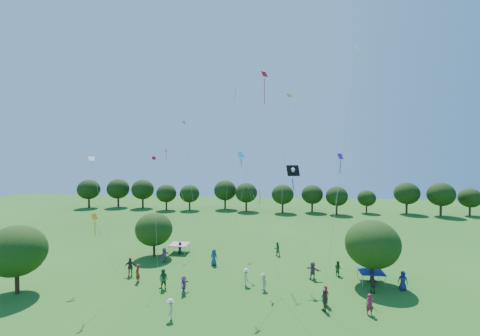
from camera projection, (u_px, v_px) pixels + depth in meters
name	position (u px, v px, depth m)	size (l,w,h in m)	color
near_tree_west	(16.00, 251.00, 28.05)	(4.93, 4.93, 6.01)	#422B19
near_tree_north	(154.00, 229.00, 38.55)	(4.42, 4.42, 5.30)	#422B19
near_tree_east	(372.00, 244.00, 30.14)	(5.01, 5.01, 6.07)	#422B19
treeline	(255.00, 193.00, 70.86)	(88.01, 8.77, 6.77)	#422B19
tent_red_stripe	(179.00, 244.00, 40.17)	(2.20, 2.20, 1.10)	red
tent_blue	(371.00, 272.00, 30.64)	(2.20, 2.20, 1.10)	#1A31AA
crowd_person_0	(214.00, 257.00, 35.53)	(0.88, 0.48, 1.79)	navy
crowd_person_1	(326.00, 296.00, 25.81)	(0.62, 0.40, 1.66)	maroon
crowd_person_2	(277.00, 249.00, 39.00)	(0.81, 0.44, 1.64)	#235326
crowd_person_3	(170.00, 309.00, 23.70)	(1.00, 0.45, 1.53)	beige
crowd_person_4	(324.00, 300.00, 24.97)	(0.98, 0.45, 1.67)	#453E37
crowd_person_5	(313.00, 270.00, 31.47)	(1.63, 0.58, 1.74)	#834C68
crowd_person_6	(180.00, 248.00, 39.78)	(0.72, 0.39, 1.46)	#1A254D
crowd_person_7	(370.00, 305.00, 24.34)	(0.60, 0.38, 1.60)	maroon
crowd_person_8	(338.00, 268.00, 32.38)	(0.74, 0.40, 1.51)	#2B5825
crowd_person_9	(246.00, 277.00, 29.91)	(1.04, 0.47, 1.59)	beige
crowd_person_10	(130.00, 267.00, 32.31)	(1.09, 0.50, 1.86)	#413C34
crowd_person_11	(164.00, 255.00, 36.46)	(1.54, 0.55, 1.66)	#9F5C89
crowd_person_12	(403.00, 281.00, 28.88)	(0.85, 0.46, 1.72)	navy
crowd_person_13	(138.00, 273.00, 30.69)	(0.64, 0.41, 1.72)	maroon
crowd_person_14	(164.00, 279.00, 29.03)	(0.91, 0.49, 1.85)	#265A2D
crowd_person_15	(263.00, 282.00, 28.91)	(0.99, 0.44, 1.51)	#AEA38B
crowd_person_16	(373.00, 284.00, 28.20)	(0.94, 0.43, 1.61)	#39302E
crowd_person_17	(184.00, 285.00, 28.21)	(1.45, 0.52, 1.55)	#925796
pirate_kite	(293.00, 172.00, 32.15)	(2.17, 3.57, 9.88)	black
red_high_kite	(260.00, 104.00, 36.19)	(3.57, 7.01, 20.62)	red
small_kite_0	(155.00, 189.00, 31.31)	(1.15, 1.84, 10.76)	red
small_kite_1	(98.00, 227.00, 25.98)	(0.62, 3.07, 6.17)	orange
small_kite_2	(346.00, 133.00, 23.27)	(1.94, 2.92, 18.43)	#E5FF16
small_kite_3	(187.00, 153.00, 42.70)	(3.32, 4.99, 15.66)	#208317
small_kite_4	(244.00, 172.00, 41.46)	(3.56, 3.18, 11.09)	#1588D2
small_kite_5	(339.00, 174.00, 30.94)	(1.29, 0.60, 11.04)	purple
small_kite_6	(95.00, 176.00, 32.71)	(2.50, 0.65, 10.76)	white
small_kite_7	(247.00, 175.00, 28.14)	(3.71, 0.69, 11.16)	#0D9AC8
small_kite_8	(173.00, 171.00, 43.86)	(6.40, 5.55, 11.77)	red
small_kite_9	(262.00, 204.00, 30.10)	(2.01, 3.01, 7.64)	orange
small_kite_10	(232.00, 128.00, 39.76)	(1.33, 3.44, 19.58)	orange
small_kite_11	(285.00, 152.00, 27.21)	(1.30, 1.20, 16.02)	green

